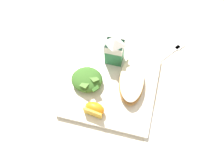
% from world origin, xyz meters
% --- Properties ---
extents(ground, '(3.00, 3.00, 0.00)m').
position_xyz_m(ground, '(0.00, 0.00, 0.00)').
color(ground, beige).
extents(white_plate, '(0.28, 0.28, 0.02)m').
position_xyz_m(white_plate, '(0.00, 0.00, 0.01)').
color(white_plate, white).
rests_on(white_plate, ground).
extents(cheesy_pizza_bread, '(0.10, 0.18, 0.04)m').
position_xyz_m(cheesy_pizza_bread, '(0.06, 0.02, 0.03)').
color(cheesy_pizza_bread, '#B77F42').
rests_on(cheesy_pizza_bread, white_plate).
extents(green_salad_pile, '(0.10, 0.09, 0.05)m').
position_xyz_m(green_salad_pile, '(-0.08, -0.01, 0.04)').
color(green_salad_pile, '#3D7028').
rests_on(green_salad_pile, white_plate).
extents(milk_carton, '(0.06, 0.05, 0.11)m').
position_xyz_m(milk_carton, '(-0.02, 0.10, 0.08)').
color(milk_carton, '#2D8451').
rests_on(milk_carton, white_plate).
extents(orange_wedge_front, '(0.06, 0.04, 0.04)m').
position_xyz_m(orange_wedge_front, '(-0.03, -0.10, 0.04)').
color(orange_wedge_front, orange).
rests_on(orange_wedge_front, white_plate).
extents(paper_napkin, '(0.12, 0.12, 0.00)m').
position_xyz_m(paper_napkin, '(0.18, -0.09, 0.00)').
color(paper_napkin, white).
rests_on(paper_napkin, ground).
extents(metal_fork, '(0.13, 0.16, 0.01)m').
position_xyz_m(metal_fork, '(0.16, 0.17, 0.00)').
color(metal_fork, silver).
rests_on(metal_fork, ground).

